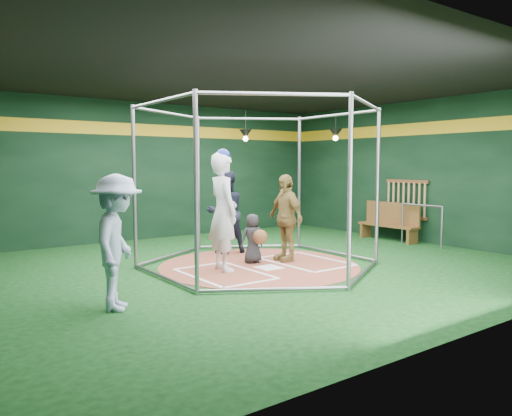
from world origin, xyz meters
TOP-DOWN VIEW (x-y plane):
  - room_shell at (0.00, 0.01)m, footprint 10.10×9.10m
  - clay_disc at (0.00, 0.00)m, footprint 3.80×3.80m
  - home_plate at (0.00, -0.30)m, footprint 0.43×0.43m
  - batter_box_left at (-0.95, -0.25)m, footprint 1.17×1.77m
  - batter_box_right at (0.95, -0.25)m, footprint 1.17×1.77m
  - batting_cage at (-0.00, -0.00)m, footprint 4.05×4.67m
  - bat_rack at (4.93, 0.40)m, footprint 0.07×1.25m
  - pendant_lamp_near at (2.20, 3.60)m, footprint 0.34×0.34m
  - pendant_lamp_far at (4.00, 2.00)m, footprint 0.34×0.34m
  - batter_figure at (-0.78, 0.03)m, footprint 0.63×0.84m
  - visitor_leopard at (0.72, 0.09)m, footprint 0.49×1.04m
  - catcher_figure at (0.05, 0.25)m, footprint 0.52×0.59m
  - umpire at (0.22, 1.51)m, footprint 0.97×0.82m
  - bystander_blue at (-3.21, -1.19)m, footprint 1.18×1.34m
  - dugout_bench at (4.62, 0.65)m, footprint 0.39×1.66m
  - steel_railing at (4.55, -0.34)m, footprint 0.05×1.14m

SIDE VIEW (x-z plane):
  - clay_disc at x=0.00m, z-range 0.00..0.01m
  - batter_box_left at x=-0.95m, z-range 0.01..0.02m
  - batter_box_right at x=0.95m, z-range 0.01..0.02m
  - home_plate at x=0.00m, z-range 0.01..0.02m
  - dugout_bench at x=4.62m, z-range 0.01..0.98m
  - catcher_figure at x=0.05m, z-range 0.02..0.98m
  - steel_railing at x=4.55m, z-range 0.17..1.15m
  - visitor_leopard at x=0.72m, z-range 0.01..1.73m
  - umpire at x=0.22m, z-range 0.01..1.78m
  - bystander_blue at x=-3.21m, z-range 0.00..1.80m
  - bat_rack at x=4.93m, z-range 0.56..1.54m
  - batter_figure at x=-0.78m, z-range 0.00..2.19m
  - batting_cage at x=0.00m, z-range 0.00..3.00m
  - room_shell at x=0.00m, z-range -0.01..3.52m
  - pendant_lamp_near at x=2.20m, z-range 2.29..3.19m
  - pendant_lamp_far at x=4.00m, z-range 2.29..3.19m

